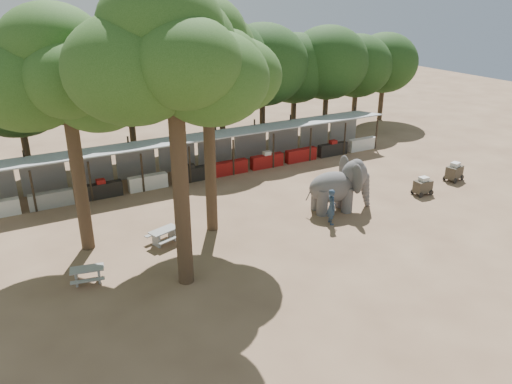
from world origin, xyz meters
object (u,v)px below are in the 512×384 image
yard_tree_left (60,72)px  cart_back (454,172)px  yard_tree_back (202,58)px  handler (332,207)px  cart_front (423,186)px  picnic_table_far (164,234)px  elephant (340,185)px  picnic_table_near (87,273)px  yard_tree_center (167,56)px

yard_tree_left → cart_back: yard_tree_left is taller
yard_tree_back → handler: bearing=-24.1°
cart_front → handler: bearing=-173.8°
handler → picnic_table_far: bearing=93.2°
elephant → yard_tree_back: bearing=-177.5°
yard_tree_back → handler: size_ratio=5.91×
yard_tree_back → picnic_table_far: (-2.53, -0.48, -8.08)m
picnic_table_near → cart_front: cart_front is taller
yard_tree_left → elephant: 15.11m
yard_tree_left → cart_back: size_ratio=7.95×
cart_front → picnic_table_far: bearing=175.9°
picnic_table_far → cart_back: (19.11, -0.77, 0.13)m
handler → cart_back: handler is taller
yard_tree_center → picnic_table_far: (0.47, 3.52, -8.74)m
cart_front → elephant: bearing=174.9°
elephant → cart_back: bearing=13.7°
cart_back → yard_tree_left: bearing=161.1°
yard_tree_back → handler: 9.91m
picnic_table_far → cart_back: 19.13m
yard_tree_center → picnic_table_near: bearing=154.1°
handler → cart_back: bearing=-65.4°
yard_tree_back → cart_back: bearing=-4.3°
yard_tree_left → yard_tree_back: yard_tree_back is taller
picnic_table_near → cart_front: size_ratio=1.36×
yard_tree_left → yard_tree_back: 6.09m
yard_tree_back → picnic_table_near: bearing=-160.5°
yard_tree_left → cart_front: yard_tree_left is taller
yard_tree_center → cart_back: size_ratio=8.69×
picnic_table_near → picnic_table_far: size_ratio=0.90×
yard_tree_back → picnic_table_near: yard_tree_back is taller
picnic_table_far → cart_front: 15.63m
elephant → handler: bearing=-126.8°
yard_tree_left → cart_front: (19.02, -3.02, -7.65)m
yard_tree_center → cart_back: yard_tree_center is taller
yard_tree_back → elephant: size_ratio=2.95×
yard_tree_back → cart_front: (13.02, -2.02, -7.99)m
cart_front → cart_back: bearing=13.6°
yard_tree_left → yard_tree_center: yard_tree_center is taller
yard_tree_left → yard_tree_center: 5.92m
elephant → picnic_table_near: (-13.80, -0.94, -0.99)m
elephant → picnic_table_near: elephant is taller
yard_tree_center → yard_tree_left: bearing=121.0°
picnic_table_far → yard_tree_center: bearing=-116.1°
yard_tree_back → picnic_table_far: size_ratio=6.50×
yard_tree_left → picnic_table_far: yard_tree_left is taller
yard_tree_center → handler: 12.16m
yard_tree_back → cart_front: 15.41m
elephant → cart_back: (9.28, 0.11, -0.84)m
yard_tree_back → elephant: (7.30, -1.36, -7.11)m
yard_tree_center → elephant: 13.17m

